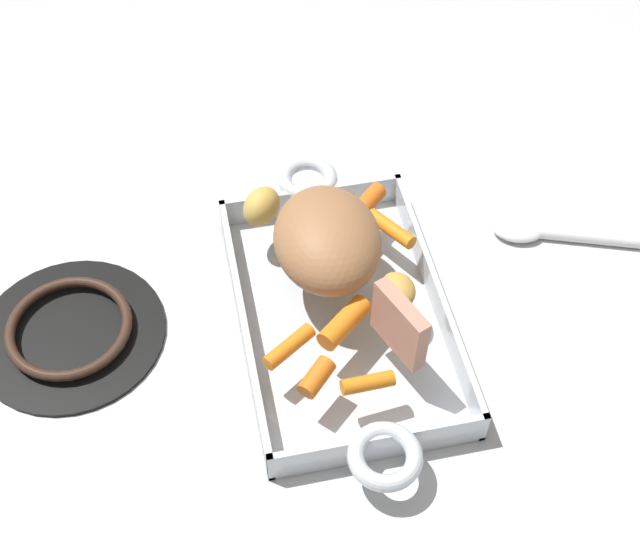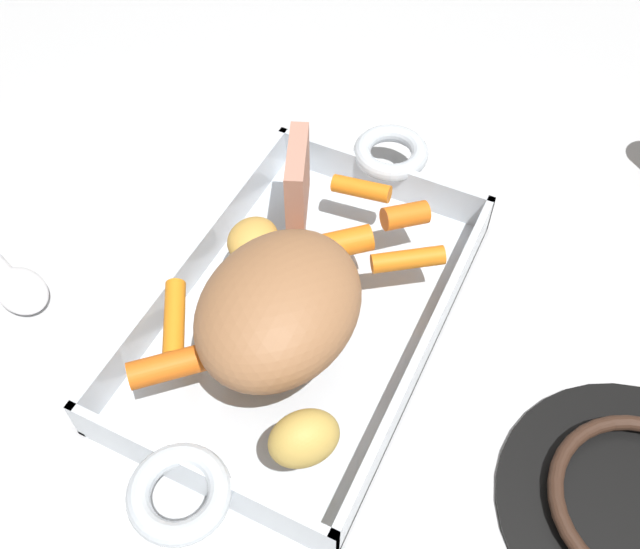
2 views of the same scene
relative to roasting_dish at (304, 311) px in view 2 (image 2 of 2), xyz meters
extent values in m
plane|color=silver|center=(0.00, 0.00, -0.01)|extent=(1.95, 1.95, 0.00)
cube|color=silver|center=(0.00, 0.00, -0.01)|extent=(0.35, 0.22, 0.01)
cube|color=silver|center=(0.00, 0.11, 0.01)|extent=(0.35, 0.01, 0.04)
cube|color=silver|center=(0.00, -0.11, 0.01)|extent=(0.35, 0.01, 0.04)
cube|color=silver|center=(0.17, 0.00, 0.01)|extent=(0.01, 0.22, 0.04)
cube|color=silver|center=(-0.17, 0.00, 0.01)|extent=(0.01, 0.22, 0.04)
torus|color=silver|center=(0.19, 0.00, 0.03)|extent=(0.07, 0.07, 0.02)
torus|color=silver|center=(-0.19, 0.00, 0.03)|extent=(0.07, 0.07, 0.02)
ellipsoid|color=#9E6B44|center=(0.05, 0.01, 0.07)|extent=(0.15, 0.12, 0.08)
cube|color=tan|center=(-0.07, -0.04, 0.07)|extent=(0.07, 0.04, 0.07)
cylinder|color=orange|center=(-0.10, 0.05, 0.05)|extent=(0.04, 0.04, 0.02)
cylinder|color=orange|center=(0.11, -0.05, 0.05)|extent=(0.06, 0.06, 0.02)
cylinder|color=orange|center=(-0.06, 0.07, 0.04)|extent=(0.05, 0.06, 0.02)
cylinder|color=orange|center=(-0.12, 0.00, 0.04)|extent=(0.02, 0.06, 0.02)
cylinder|color=orange|center=(-0.04, 0.01, 0.05)|extent=(0.06, 0.07, 0.02)
cylinder|color=orange|center=(0.08, -0.07, 0.04)|extent=(0.07, 0.05, 0.02)
ellipsoid|color=gold|center=(-0.02, -0.06, 0.05)|extent=(0.05, 0.05, 0.03)
ellipsoid|color=gold|center=(0.13, 0.07, 0.06)|extent=(0.06, 0.06, 0.04)
cylinder|color=black|center=(0.04, 0.30, -0.01)|extent=(0.21, 0.21, 0.01)
ellipsoid|color=white|center=(0.09, -0.24, -0.01)|extent=(0.06, 0.07, 0.02)
camera|label=1|loc=(-0.57, 0.14, 0.79)|focal=49.40mm
camera|label=2|loc=(0.32, 0.17, 0.52)|focal=40.98mm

